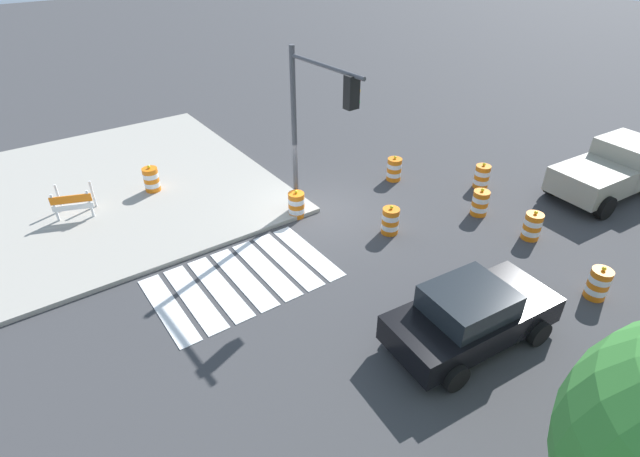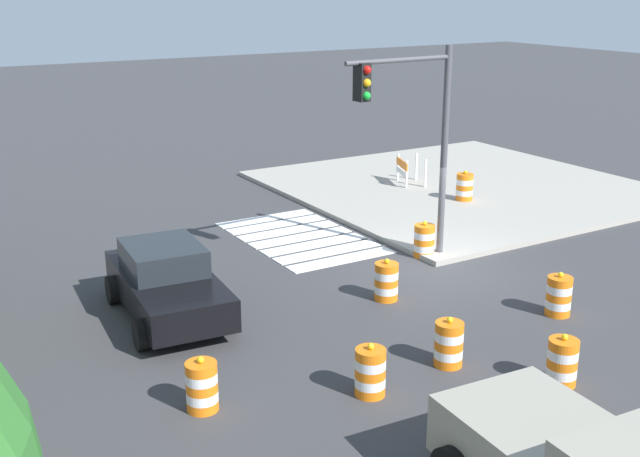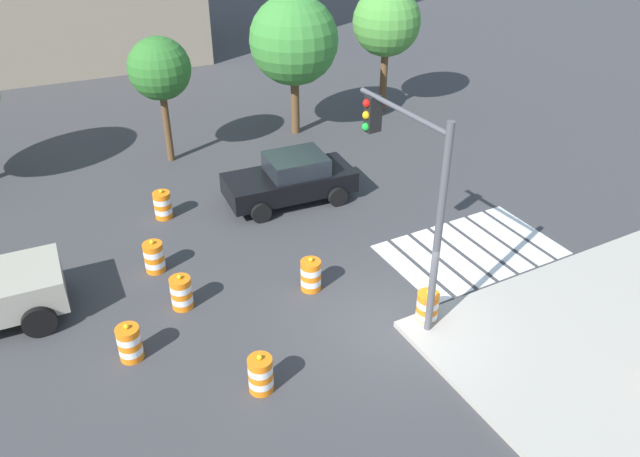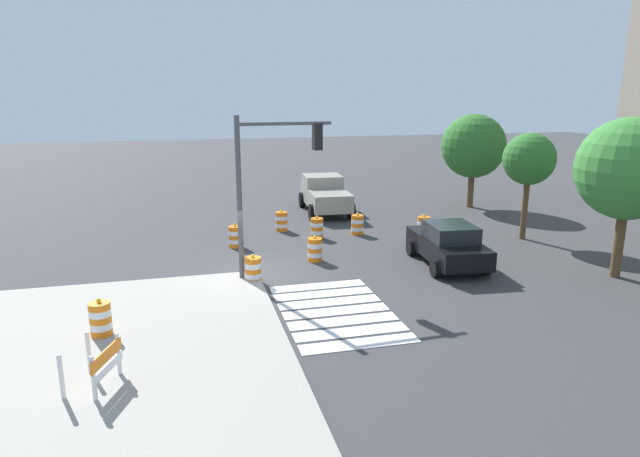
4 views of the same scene
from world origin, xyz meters
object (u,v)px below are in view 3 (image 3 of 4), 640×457
Objects in this scene: traffic_barrel_lane_center at (181,293)px; street_tree_streetside_far at (294,41)px; street_tree_corner_lot at (159,69)px; traffic_barrel_opposite_curb at (163,205)px; traffic_barrel_near_corner at (427,308)px; street_tree_streetside_near at (387,22)px; traffic_barrel_median_far at (261,374)px; traffic_light_pole at (410,176)px; traffic_barrel_median_near at (154,257)px; sports_car at (291,179)px; traffic_barrel_crosswalk_end at (130,343)px; traffic_barrel_far_curb at (311,275)px.

traffic_barrel_lane_center is 0.18× the size of street_tree_streetside_far.
traffic_barrel_lane_center is at bearing -105.26° from street_tree_corner_lot.
traffic_barrel_opposite_curb is 8.74m from street_tree_streetside_far.
street_tree_streetside_near is at bearing 61.23° from traffic_barrel_near_corner.
traffic_barrel_median_far is 0.19× the size of traffic_light_pole.
traffic_barrel_near_corner is at bearing -69.31° from traffic_light_pole.
traffic_barrel_median_near is 3.00m from traffic_barrel_opposite_curb.
street_tree_streetside_near reaches higher than traffic_barrel_median_near.
traffic_barrel_lane_center is at bearing -142.73° from street_tree_streetside_near.
sports_car is 4.36× the size of traffic_barrel_lane_center.
street_tree_corner_lot is at bearing 68.03° from traffic_barrel_crosswalk_end.
traffic_light_pole is (-0.29, 0.78, 3.46)m from traffic_barrel_near_corner.
traffic_barrel_far_curb is 14.20m from street_tree_streetside_near.
street_tree_streetside_far is at bearing 76.51° from traffic_light_pole.
traffic_barrel_far_curb is at bearing -66.84° from traffic_barrel_opposite_curb.
traffic_barrel_near_corner is 1.00× the size of traffic_barrel_crosswalk_end.
traffic_barrel_median_near is 1.00× the size of traffic_barrel_lane_center.
traffic_barrel_median_near is 0.22× the size of street_tree_corner_lot.
traffic_barrel_crosswalk_end is 14.36m from street_tree_streetside_far.
street_tree_streetside_far is (2.52, 12.52, 3.37)m from traffic_barrel_near_corner.
traffic_barrel_median_near is (-5.24, -1.86, -0.36)m from sports_car.
sports_car is at bearing 19.56° from traffic_barrel_median_near.
traffic_barrel_median_far is 0.19× the size of street_tree_streetside_near.
traffic_barrel_far_curb is at bearing -110.10° from sports_car.
street_tree_streetside_near reaches higher than street_tree_corner_lot.
street_tree_streetside_far reaches higher than traffic_barrel_crosswalk_end.
traffic_barrel_crosswalk_end is (-6.75, -5.12, -0.36)m from sports_car.
traffic_light_pole is 1.17× the size of street_tree_corner_lot.
traffic_barrel_near_corner is 1.00× the size of traffic_barrel_lane_center.
traffic_barrel_lane_center is at bearing 150.79° from traffic_light_pole.
traffic_barrel_near_corner and traffic_barrel_opposite_curb have the same top height.
traffic_light_pole reaches higher than sports_car.
traffic_barrel_crosswalk_end is 5.03m from traffic_barrel_far_curb.
street_tree_streetside_near is (11.80, 13.15, 3.41)m from traffic_barrel_median_far.
traffic_barrel_median_near is at bearing -111.07° from traffic_barrel_opposite_curb.
traffic_barrel_crosswalk_end is at bearing -111.97° from street_tree_corner_lot.
traffic_barrel_opposite_curb is (0.29, 8.46, 0.00)m from traffic_barrel_median_far.
traffic_barrel_opposite_curb is at bearing 118.32° from traffic_light_pole.
traffic_barrel_near_corner is 0.22× the size of street_tree_corner_lot.
traffic_barrel_median_far is 14.93m from street_tree_streetside_far.
street_tree_streetside_near is at bearing 48.78° from traffic_barrel_far_curb.
traffic_barrel_opposite_curb is 12.89m from street_tree_streetside_near.
traffic_barrel_lane_center is (-5.27, 3.56, 0.00)m from traffic_barrel_near_corner.
street_tree_streetside_far reaches higher than traffic_barrel_opposite_curb.
traffic_barrel_opposite_curb is at bearing 68.93° from traffic_barrel_median_near.
traffic_barrel_near_corner is at bearing -77.03° from street_tree_corner_lot.
traffic_barrel_lane_center is 12.34m from street_tree_streetside_far.
street_tree_streetside_far reaches higher than traffic_barrel_median_far.
traffic_barrel_median_far is at bearing -119.55° from street_tree_streetside_far.
traffic_barrel_lane_center is at bearing 99.57° from traffic_barrel_median_far.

